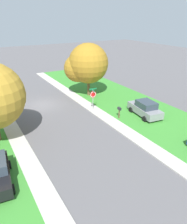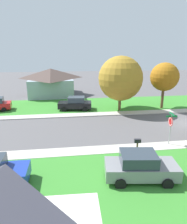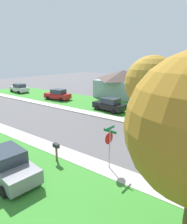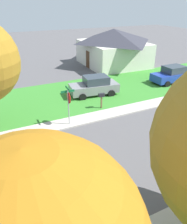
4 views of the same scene
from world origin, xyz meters
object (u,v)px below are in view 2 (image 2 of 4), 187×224
tree_across_left (165,78)px  tree_sidewalk_near (121,80)px  car_grey_kerbside_mid (140,167)px  mailbox (137,143)px  car_black_driveway_right (75,104)px  stop_sign_far_corner (171,123)px  house_right_setback (51,81)px

tree_across_left → tree_sidewalk_near: bearing=89.8°
car_grey_kerbside_mid → mailbox: 3.01m
tree_across_left → mailbox: size_ratio=4.67×
car_grey_kerbside_mid → mailbox: size_ratio=3.43×
tree_across_left → tree_sidewalk_near: (0.02, 5.80, -0.14)m
tree_across_left → tree_sidewalk_near: size_ratio=0.88×
car_black_driveway_right → mailbox: bearing=-163.0°
tree_across_left → car_black_driveway_right: bearing=86.4°
stop_sign_far_corner → tree_across_left: bearing=-22.9°
car_black_driveway_right → tree_sidewalk_near: (-0.72, -5.91, 3.13)m
stop_sign_far_corner → car_grey_kerbside_mid: size_ratio=0.62×
stop_sign_far_corner → house_right_setback: bearing=26.3°
car_grey_kerbside_mid → tree_sidewalk_near: tree_sidewalk_near is taller
stop_sign_far_corner → tree_sidewalk_near: tree_sidewalk_near is taller
stop_sign_far_corner → tree_across_left: (10.81, -4.56, 2.26)m
house_right_setback → mailbox: 24.44m
car_black_driveway_right → house_right_setback: size_ratio=0.48×
car_black_driveway_right → tree_across_left: bearing=-93.6°
stop_sign_far_corner → house_right_setback: size_ratio=0.30×
tree_sidewalk_near → house_right_setback: (11.00, 9.56, -1.62)m
stop_sign_far_corner → tree_across_left: size_ratio=0.45×
car_grey_kerbside_mid → car_black_driveway_right: size_ratio=1.01×
tree_sidewalk_near → stop_sign_far_corner: bearing=-173.5°
tree_across_left → car_grey_kerbside_mid: bearing=150.3°
car_grey_kerbside_mid → tree_across_left: tree_across_left is taller
car_grey_kerbside_mid → house_right_setback: house_right_setback is taller
stop_sign_far_corner → tree_sidewalk_near: 11.10m
car_grey_kerbside_mid → stop_sign_far_corner: bearing=-43.5°
tree_sidewalk_near → mailbox: bearing=170.8°
car_grey_kerbside_mid → tree_across_left: bearing=-29.7°
car_black_driveway_right → tree_across_left: size_ratio=0.73×
mailbox → car_grey_kerbside_mid: bearing=163.9°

